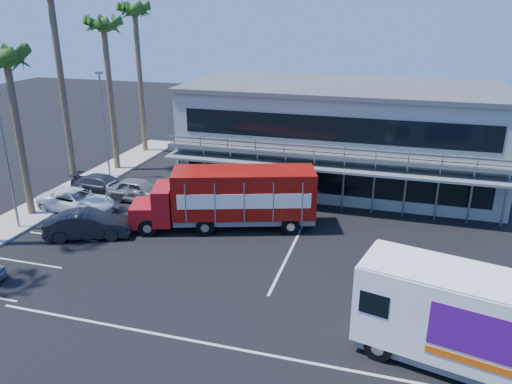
# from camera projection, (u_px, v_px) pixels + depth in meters

# --- Properties ---
(ground) EXTENTS (120.00, 120.00, 0.00)m
(ground) POSITION_uv_depth(u_px,v_px,m) (240.00, 269.00, 25.19)
(ground) COLOR black
(ground) RESTS_ON ground
(building) EXTENTS (22.40, 12.00, 7.30)m
(building) POSITION_uv_depth(u_px,v_px,m) (341.00, 135.00, 36.59)
(building) COLOR gray
(building) RESTS_ON ground
(curb_strip) EXTENTS (3.00, 32.00, 0.16)m
(curb_strip) POSITION_uv_depth(u_px,v_px,m) (61.00, 198.00, 34.49)
(curb_strip) COLOR #A5A399
(curb_strip) RESTS_ON ground
(palm_c) EXTENTS (2.80, 2.80, 10.75)m
(palm_c) POSITION_uv_depth(u_px,v_px,m) (7.00, 67.00, 28.59)
(palm_c) COLOR brown
(palm_c) RESTS_ON ground
(palm_d) EXTENTS (2.80, 2.80, 14.75)m
(palm_d) POSITION_uv_depth(u_px,v_px,m) (51.00, 1.00, 31.92)
(palm_d) COLOR brown
(palm_d) RESTS_ON ground
(palm_e) EXTENTS (2.80, 2.80, 12.25)m
(palm_e) POSITION_uv_depth(u_px,v_px,m) (104.00, 34.00, 37.07)
(palm_e) COLOR brown
(palm_e) RESTS_ON ground
(palm_f) EXTENTS (2.80, 2.80, 13.25)m
(palm_f) POSITION_uv_depth(u_px,v_px,m) (135.00, 20.00, 41.82)
(palm_f) COLOR brown
(palm_f) RESTS_ON ground
(light_pole_near) EXTENTS (0.50, 0.25, 8.09)m
(light_pole_near) POSITION_uv_depth(u_px,v_px,m) (6.00, 157.00, 28.24)
(light_pole_near) COLOR gray
(light_pole_near) RESTS_ON ground
(light_pole_far) EXTENTS (0.50, 0.25, 8.09)m
(light_pole_far) POSITION_uv_depth(u_px,v_px,m) (104.00, 121.00, 37.25)
(light_pole_far) COLOR gray
(light_pole_far) RESTS_ON ground
(red_truck) EXTENTS (10.95, 5.63, 3.61)m
(red_truck) POSITION_uv_depth(u_px,v_px,m) (231.00, 197.00, 29.33)
(red_truck) COLOR #AA0D12
(red_truck) RESTS_ON ground
(white_van) EXTENTS (8.05, 4.33, 3.74)m
(white_van) POSITION_uv_depth(u_px,v_px,m) (467.00, 320.00, 17.74)
(white_van) COLOR white
(white_van) RESTS_ON ground
(parked_car_b) EXTENTS (5.03, 3.36, 1.57)m
(parked_car_b) POSITION_uv_depth(u_px,v_px,m) (88.00, 225.00, 28.48)
(parked_car_b) COLOR black
(parked_car_b) RESTS_ON ground
(parked_car_c) EXTENTS (5.47, 3.07, 1.44)m
(parked_car_c) POSITION_uv_depth(u_px,v_px,m) (77.00, 201.00, 32.17)
(parked_car_c) COLOR white
(parked_car_c) RESTS_ON ground
(parked_car_d) EXTENTS (4.83, 2.02, 1.39)m
(parked_car_d) POSITION_uv_depth(u_px,v_px,m) (104.00, 185.00, 35.06)
(parked_car_d) COLOR #272934
(parked_car_d) RESTS_ON ground
(parked_car_e) EXTENTS (4.62, 1.92, 1.56)m
(parked_car_e) POSITION_uv_depth(u_px,v_px,m) (140.00, 190.00, 33.89)
(parked_car_e) COLOR gray
(parked_car_e) RESTS_ON ground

